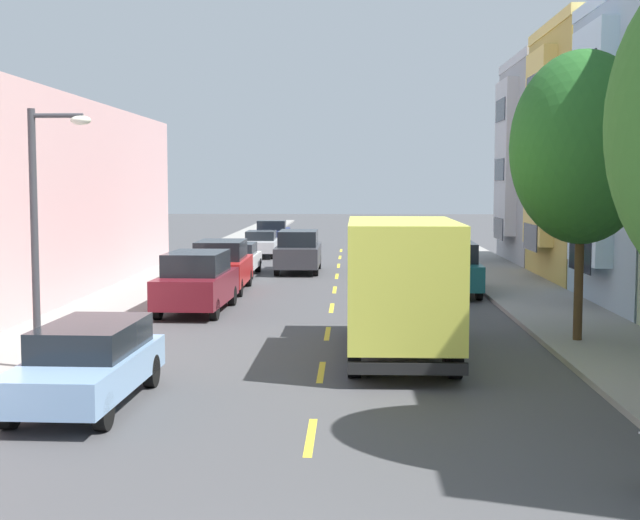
# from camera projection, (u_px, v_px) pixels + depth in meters

# --- Properties ---
(ground_plane) EXTENTS (160.00, 160.00, 0.00)m
(ground_plane) POSITION_uv_depth(u_px,v_px,m) (336.00, 281.00, 37.42)
(ground_plane) COLOR #424244
(sidewalk_left) EXTENTS (3.20, 120.00, 0.14)m
(sidewalk_left) POSITION_uv_depth(u_px,v_px,m) (158.00, 284.00, 35.68)
(sidewalk_left) COLOR gray
(sidewalk_left) RESTS_ON ground_plane
(sidewalk_right) EXTENTS (3.20, 120.00, 0.14)m
(sidewalk_right) POSITION_uv_depth(u_px,v_px,m) (515.00, 286.00, 35.17)
(sidewalk_right) COLOR gray
(sidewalk_right) RESTS_ON ground_plane
(lane_centerline_dashes) EXTENTS (0.14, 47.20, 0.01)m
(lane_centerline_dashes) POSITION_uv_depth(u_px,v_px,m) (333.00, 298.00, 31.95)
(lane_centerline_dashes) COLOR yellow
(lane_centerline_dashes) RESTS_ON ground_plane
(townhouse_fifth_dove_grey) EXTENTS (13.38, 7.99, 10.39)m
(townhouse_fifth_dove_grey) POSITION_uv_depth(u_px,v_px,m) (636.00, 165.00, 45.05)
(townhouse_fifth_dove_grey) COLOR #A8A8AD
(townhouse_fifth_dove_grey) RESTS_ON ground_plane
(street_tree_second) EXTENTS (3.58, 3.58, 7.28)m
(street_tree_second) POSITION_uv_depth(u_px,v_px,m) (582.00, 148.00, 22.30)
(street_tree_second) COLOR #47331E
(street_tree_second) RESTS_ON sidewalk_right
(street_lamp) EXTENTS (1.35, 0.28, 5.54)m
(street_lamp) POSITION_uv_depth(u_px,v_px,m) (42.00, 216.00, 18.98)
(street_lamp) COLOR #38383D
(street_lamp) RESTS_ON sidewalk_left
(delivery_box_truck) EXTENTS (2.44, 7.32, 3.27)m
(delivery_box_truck) POSITION_uv_depth(u_px,v_px,m) (400.00, 279.00, 21.03)
(delivery_box_truck) COLOR #D8D84C
(delivery_box_truck) RESTS_ON ground_plane
(parked_pickup_navy) EXTENTS (2.12, 5.34, 1.73)m
(parked_pickup_navy) POSITION_uv_depth(u_px,v_px,m) (273.00, 234.00, 57.51)
(parked_pickup_navy) COLOR navy
(parked_pickup_navy) RESTS_ON ground_plane
(parked_wagon_sky) EXTENTS (1.95, 4.75, 1.50)m
(parked_wagon_sky) POSITION_uv_depth(u_px,v_px,m) (88.00, 362.00, 16.59)
(parked_wagon_sky) COLOR #7A9EC6
(parked_wagon_sky) RESTS_ON ground_plane
(parked_sedan_white) EXTENTS (1.82, 4.51, 1.43)m
(parked_sedan_white) POSITION_uv_depth(u_px,v_px,m) (237.00, 259.00, 39.74)
(parked_sedan_white) COLOR silver
(parked_sedan_white) RESTS_ON ground_plane
(parked_sedan_silver) EXTENTS (1.85, 4.52, 1.43)m
(parked_sedan_silver) POSITION_uv_depth(u_px,v_px,m) (261.00, 243.00, 49.84)
(parked_sedan_silver) COLOR #B2B5BA
(parked_sedan_silver) RESTS_ON ground_plane
(parked_suv_burgundy) EXTENTS (2.09, 4.86, 1.93)m
(parked_suv_burgundy) POSITION_uv_depth(u_px,v_px,m) (197.00, 281.00, 28.44)
(parked_suv_burgundy) COLOR maroon
(parked_suv_burgundy) RESTS_ON ground_plane
(parked_wagon_forest) EXTENTS (1.86, 4.72, 1.50)m
(parked_wagon_forest) POSITION_uv_depth(u_px,v_px,m) (426.00, 250.00, 44.43)
(parked_wagon_forest) COLOR #194C28
(parked_wagon_forest) RESTS_ON ground_plane
(parked_suv_teal) EXTENTS (2.05, 4.84, 1.93)m
(parked_suv_teal) POSITION_uv_depth(u_px,v_px,m) (451.00, 268.00, 33.03)
(parked_suv_teal) COLOR #195B60
(parked_suv_teal) RESTS_ON ground_plane
(parked_suv_red) EXTENTS (2.01, 4.83, 1.93)m
(parked_suv_red) POSITION_uv_depth(u_px,v_px,m) (221.00, 265.00, 33.94)
(parked_suv_red) COLOR #AD1E1E
(parked_suv_red) RESTS_ON ground_plane
(moving_charcoal_sedan) EXTENTS (1.95, 4.80, 1.93)m
(moving_charcoal_sedan) POSITION_uv_depth(u_px,v_px,m) (298.00, 251.00, 41.10)
(moving_charcoal_sedan) COLOR #333338
(moving_charcoal_sedan) RESTS_ON ground_plane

